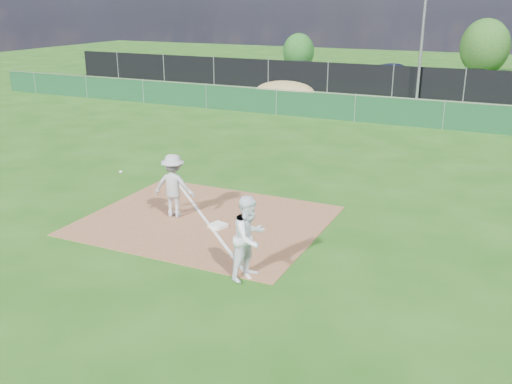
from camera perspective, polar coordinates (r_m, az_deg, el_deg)
ground at (r=22.76m, az=6.35°, el=4.72°), size 90.00×90.00×0.00m
infield_dirt at (r=14.91m, az=-5.07°, el=-2.84°), size 6.00×5.00×0.02m
foul_line at (r=14.90m, az=-5.07°, el=-2.79°), size 5.01×5.01×0.01m
green_fence at (r=27.32m, az=9.87°, el=8.20°), size 44.00×0.05×1.20m
dirt_mound at (r=32.18m, az=2.89°, el=9.99°), size 3.38×2.60×1.17m
black_fence at (r=34.96m, az=13.53°, el=10.73°), size 46.00×0.04×1.80m
parking_lot at (r=39.95m, az=14.98°, el=10.27°), size 46.00×9.00×0.01m
light_pole at (r=34.12m, az=16.37°, el=15.56°), size 0.16×0.16×8.00m
first_base at (r=14.42m, az=-3.82°, el=-3.35°), size 0.47×0.47×0.08m
play_at_first at (r=14.99m, az=-8.24°, el=0.63°), size 2.44×0.83×1.68m
runner at (r=11.58m, az=-0.66°, el=-4.58°), size 0.87×1.01×1.78m
car_left at (r=40.76m, az=4.99°, el=12.03°), size 4.58×2.53×1.47m
car_mid at (r=38.68m, az=13.69°, el=11.20°), size 4.64×2.60×1.45m
car_right at (r=39.36m, az=21.75°, el=10.43°), size 4.83×3.25×1.30m
tree_left at (r=46.58m, az=4.27°, el=13.82°), size 2.47×2.47×2.93m
tree_mid at (r=46.01m, az=21.90°, el=13.31°), size 3.52×3.52×4.18m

